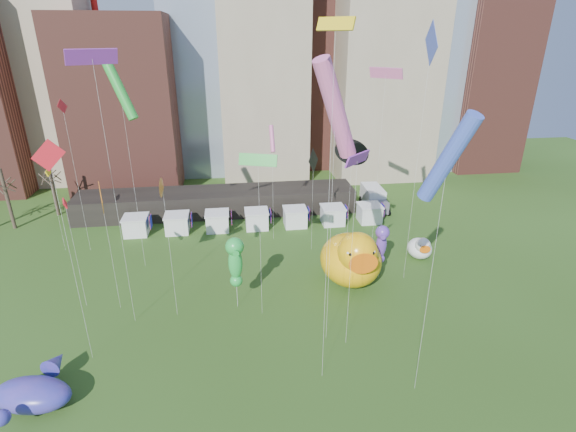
{
  "coord_description": "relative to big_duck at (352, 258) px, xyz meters",
  "views": [
    {
      "loc": [
        -1.88,
        -15.26,
        23.0
      ],
      "look_at": [
        1.66,
        10.83,
        12.0
      ],
      "focal_mm": 27.0,
      "sensor_mm": 36.0,
      "label": 1
    }
  ],
  "objects": [
    {
      "name": "skyline",
      "position": [
        -7.1,
        40.08,
        18.53
      ],
      "size": [
        101.0,
        23.0,
        68.0
      ],
      "color": "brown",
      "rests_on": "ground"
    },
    {
      "name": "pavilion",
      "position": [
        -13.35,
        21.02,
        -1.31
      ],
      "size": [
        38.0,
        6.0,
        3.2
      ],
      "primitive_type": "cube",
      "color": "black",
      "rests_on": "ground"
    },
    {
      "name": "vendor_tents",
      "position": [
        -8.33,
        15.02,
        -1.81
      ],
      "size": [
        33.24,
        2.8,
        2.4
      ],
      "color": "white",
      "rests_on": "ground"
    },
    {
      "name": "bare_trees",
      "position": [
        -39.52,
        19.56,
        1.1
      ],
      "size": [
        8.44,
        6.44,
        8.5
      ],
      "color": "#382B21",
      "rests_on": "ground"
    },
    {
      "name": "big_duck",
      "position": [
        0.0,
        0.0,
        0.0
      ],
      "size": [
        6.19,
        8.27,
        6.34
      ],
      "rotation": [
        0.0,
        0.0,
        -0.03
      ],
      "color": "#FDB30C",
      "rests_on": "ground"
    },
    {
      "name": "small_duck",
      "position": [
        9.04,
        4.24,
        -1.62
      ],
      "size": [
        3.11,
        3.86,
        2.82
      ],
      "rotation": [
        0.0,
        0.0,
        -0.15
      ],
      "color": "white",
      "rests_on": "ground"
    },
    {
      "name": "seahorse_green",
      "position": [
        -11.32,
        -2.54,
        2.13
      ],
      "size": [
        1.71,
        2.1,
        7.04
      ],
      "rotation": [
        0.0,
        0.0,
        0.06
      ],
      "color": "silver",
      "rests_on": "ground"
    },
    {
      "name": "seahorse_purple",
      "position": [
        3.22,
        0.84,
        1.19
      ],
      "size": [
        1.71,
        1.96,
        5.81
      ],
      "rotation": [
        0.0,
        0.0,
        -0.28
      ],
      "color": "silver",
      "rests_on": "ground"
    },
    {
      "name": "whale_inflatable",
      "position": [
        -25.05,
        -12.09,
        -1.85
      ],
      "size": [
        5.76,
        6.78,
        2.33
      ],
      "rotation": [
        0.0,
        0.0,
        -0.23
      ],
      "color": "#573EAA",
      "rests_on": "ground"
    },
    {
      "name": "box_truck",
      "position": [
        8.82,
        19.95,
        -1.44
      ],
      "size": [
        2.98,
        6.86,
        2.87
      ],
      "rotation": [
        0.0,
        0.0,
        -0.04
      ],
      "color": "white",
      "rests_on": "ground"
    },
    {
      "name": "kite_0",
      "position": [
        -22.62,
        -7.85,
        12.65
      ],
      "size": [
        2.09,
        0.22,
        17.09
      ],
      "color": "silver",
      "rests_on": "ground"
    },
    {
      "name": "kite_1",
      "position": [
        -4.22,
        -7.88,
        15.56
      ],
      "size": [
        4.05,
        3.27,
        21.95
      ],
      "color": "silver",
      "rests_on": "ground"
    },
    {
      "name": "kite_2",
      "position": [
        -2.47,
        8.11,
        7.59
      ],
      "size": [
        1.51,
        2.34,
        12.01
      ],
      "color": "silver",
      "rests_on": "ground"
    },
    {
      "name": "kite_3",
      "position": [
        -9.17,
        -3.77,
        11.15
      ],
      "size": [
        3.01,
        1.4,
        14.6
      ],
      "color": "silver",
      "rests_on": "ground"
    },
    {
      "name": "kite_4",
      "position": [
        -30.8,
        11.56,
        6.43
      ],
      "size": [
        0.65,
        1.84,
        9.72
      ],
      "color": "silver",
      "rests_on": "ground"
    },
    {
      "name": "kite_5",
      "position": [
        5.72,
        0.38,
        19.2
      ],
      "size": [
        0.51,
        3.6,
        24.25
      ],
      "color": "silver",
      "rests_on": "ground"
    },
    {
      "name": "kite_6",
      "position": [
        -21.96,
        -1.18,
        7.61
      ],
      "size": [
        0.99,
        3.0,
        12.19
      ],
      "color": "silver",
      "rests_on": "ground"
    },
    {
      "name": "kite_7",
      "position": [
        -2.78,
        -8.75,
        12.31
      ],
      "size": [
        2.19,
        2.09,
        15.74
      ],
      "color": "silver",
      "rests_on": "ground"
    },
    {
      "name": "kite_8",
      "position": [
        -27.98,
        11.33,
        12.51
      ],
      "size": [
        0.54,
        1.41,
        17.1
      ],
      "color": "silver",
      "rests_on": "ground"
    },
    {
      "name": "kite_9",
      "position": [
        4.27,
        6.57,
        16.59
      ],
      "size": [
        2.77,
        2.84,
        20.14
      ],
      "color": "silver",
      "rests_on": "ground"
    },
    {
      "name": "kite_10",
      "position": [
        0.51,
        3.84,
        9.62
      ],
      "size": [
        2.0,
        2.09,
        13.83
      ],
      "color": "silver",
      "rests_on": "ground"
    },
    {
      "name": "kite_11",
      "position": [
        -21.02,
        6.61,
        15.44
      ],
      "size": [
        3.24,
        2.48,
        21.1
      ],
      "color": "silver",
      "rests_on": "ground"
    },
    {
      "name": "kite_12",
      "position": [
        -5.44,
        -12.09,
        20.28
      ],
      "size": [
        1.81,
        1.83,
        23.92
      ],
      "color": "silver",
      "rests_on": "ground"
    },
    {
      "name": "kite_13",
      "position": [
        0.79,
        -14.14,
        13.73
      ],
      "size": [
        2.45,
        3.34,
        19.46
      ],
      "color": "silver",
      "rests_on": "ground"
    },
    {
      "name": "kite_14",
      "position": [
        -16.7,
        -2.91,
        9.0
      ],
      "size": [
        0.19,
        1.48,
        12.69
      ],
      "color": "silver",
      "rests_on": "ground"
    },
    {
      "name": "kite_15",
      "position": [
        -20.27,
        -3.38,
        18.62
      ],
      "size": [
        3.21,
        2.16,
        22.2
      ],
      "color": "silver",
      "rests_on": "ground"
    },
    {
      "name": "kite_16",
      "position": [
        -25.14,
        -0.42,
        7.07
      ],
      "size": [
        0.82,
        1.6,
        10.37
      ],
      "color": "silver",
      "rests_on": "ground"
    },
    {
      "name": "kite_17",
      "position": [
        -6.56,
        11.47,
        9.41
      ],
      "size": [
        0.6,
        1.75,
        13.82
      ],
      "color": "silver",
      "rests_on": "ground"
    }
  ]
}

